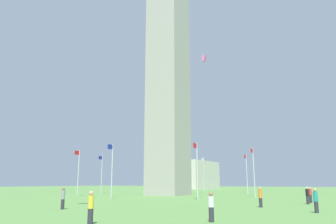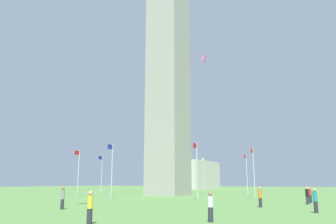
# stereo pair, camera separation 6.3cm
# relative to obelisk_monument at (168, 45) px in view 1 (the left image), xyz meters

# --- Properties ---
(ground_plane) EXTENTS (260.00, 260.00, 0.00)m
(ground_plane) POSITION_rel_obelisk_monument_xyz_m (0.00, 0.00, -27.48)
(ground_plane) COLOR #609347
(obelisk_monument) EXTENTS (6.05, 6.05, 54.96)m
(obelisk_monument) POSITION_rel_obelisk_monument_xyz_m (0.00, 0.00, 0.00)
(obelisk_monument) COLOR #A8A399
(obelisk_monument) RESTS_ON ground
(flagpole_n) EXTENTS (1.12, 0.14, 7.33)m
(flagpole_n) POSITION_rel_obelisk_monument_xyz_m (15.08, 0.00, -23.43)
(flagpole_n) COLOR silver
(flagpole_n) RESTS_ON ground
(flagpole_ne) EXTENTS (1.12, 0.14, 7.33)m
(flagpole_ne) POSITION_rel_obelisk_monument_xyz_m (10.68, 10.62, -23.43)
(flagpole_ne) COLOR silver
(flagpole_ne) RESTS_ON ground
(flagpole_e) EXTENTS (1.12, 0.14, 7.33)m
(flagpole_e) POSITION_rel_obelisk_monument_xyz_m (0.06, 15.02, -23.43)
(flagpole_e) COLOR silver
(flagpole_e) RESTS_ON ground
(flagpole_se) EXTENTS (1.12, 0.14, 7.33)m
(flagpole_se) POSITION_rel_obelisk_monument_xyz_m (-10.55, 10.62, -23.43)
(flagpole_se) COLOR silver
(flagpole_se) RESTS_ON ground
(flagpole_s) EXTENTS (1.12, 0.14, 7.33)m
(flagpole_s) POSITION_rel_obelisk_monument_xyz_m (-14.95, 0.00, -23.43)
(flagpole_s) COLOR silver
(flagpole_s) RESTS_ON ground
(flagpole_sw) EXTENTS (1.12, 0.14, 7.33)m
(flagpole_sw) POSITION_rel_obelisk_monument_xyz_m (-10.55, -10.62, -23.43)
(flagpole_sw) COLOR silver
(flagpole_sw) RESTS_ON ground
(flagpole_w) EXTENTS (1.12, 0.14, 7.33)m
(flagpole_w) POSITION_rel_obelisk_monument_xyz_m (0.06, -15.02, -23.43)
(flagpole_w) COLOR silver
(flagpole_w) RESTS_ON ground
(flagpole_nw) EXTENTS (1.12, 0.14, 7.33)m
(flagpole_nw) POSITION_rel_obelisk_monument_xyz_m (10.68, -10.62, -23.43)
(flagpole_nw) COLOR silver
(flagpole_nw) RESTS_ON ground
(person_yellow_shirt) EXTENTS (0.32, 0.32, 1.72)m
(person_yellow_shirt) POSITION_rel_obelisk_monument_xyz_m (36.99, 16.88, -26.63)
(person_yellow_shirt) COLOR #2D2D38
(person_yellow_shirt) RESTS_ON ground
(person_white_shirt) EXTENTS (0.32, 0.32, 1.64)m
(person_white_shirt) POSITION_rel_obelisk_monument_xyz_m (32.79, 21.95, -26.67)
(person_white_shirt) COLOR #2D2D38
(person_white_shirt) RESTS_ON ground
(person_black_shirt) EXTENTS (0.32, 0.32, 1.73)m
(person_black_shirt) POSITION_rel_obelisk_monument_xyz_m (13.70, 24.28, -26.62)
(person_black_shirt) COLOR #2D2D38
(person_black_shirt) RESTS_ON ground
(person_orange_shirt) EXTENTS (0.32, 0.32, 1.77)m
(person_orange_shirt) POSITION_rel_obelisk_monument_xyz_m (20.24, 21.31, -26.60)
(person_orange_shirt) COLOR #2D2D38
(person_orange_shirt) RESTS_ON ground
(person_gray_shirt) EXTENTS (0.32, 0.32, 1.78)m
(person_gray_shirt) POSITION_rel_obelisk_monument_xyz_m (30.62, 7.88, -26.59)
(person_gray_shirt) COLOR #2D2D38
(person_gray_shirt) RESTS_ON ground
(person_teal_shirt) EXTENTS (0.32, 0.32, 1.75)m
(person_teal_shirt) POSITION_rel_obelisk_monument_xyz_m (23.72, 26.27, -26.61)
(person_teal_shirt) COLOR #2D2D38
(person_teal_shirt) RESTS_ON ground
(person_red_shirt) EXTENTS (0.32, 0.32, 1.67)m
(person_red_shirt) POSITION_rel_obelisk_monument_xyz_m (10.97, 24.19, -26.65)
(person_red_shirt) COLOR #2D2D38
(person_red_shirt) RESTS_ON ground
(kite_pink_box) EXTENTS (0.48, 0.62, 1.52)m
(kite_pink_box) POSITION_rel_obelisk_monument_xyz_m (13.41, 13.18, -9.74)
(kite_pink_box) COLOR pink
(distant_building) EXTENTS (19.56, 17.27, 9.15)m
(distant_building) POSITION_rel_obelisk_monument_xyz_m (-53.01, -24.07, -22.91)
(distant_building) COLOR beige
(distant_building) RESTS_ON ground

